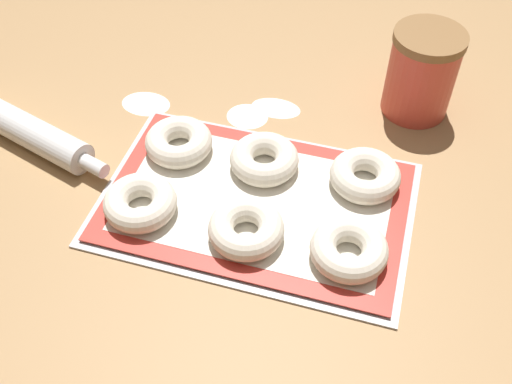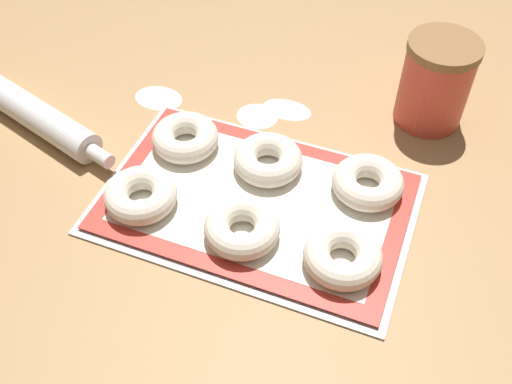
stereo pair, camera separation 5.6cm
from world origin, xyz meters
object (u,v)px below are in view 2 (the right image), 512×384
at_px(bagel_front_center, 242,228).
at_px(bagel_back_center, 268,160).
at_px(bagel_front_right, 343,256).
at_px(rolling_pin, 30,112).
at_px(baking_tray, 256,203).
at_px(bagel_front_left, 141,195).
at_px(flour_canister, 436,82).
at_px(bagel_back_left, 185,138).
at_px(bagel_back_right, 368,182).

height_order(bagel_front_center, bagel_back_center, same).
bearing_deg(bagel_front_right, rolling_pin, 170.28).
xyz_separation_m(bagel_front_center, bagel_back_center, (-0.01, 0.15, 0.00)).
relative_size(baking_tray, bagel_front_left, 4.31).
height_order(bagel_front_left, rolling_pin, rolling_pin).
distance_m(baking_tray, flour_canister, 0.40).
bearing_deg(bagel_back_center, baking_tray, -84.24).
xyz_separation_m(baking_tray, bagel_back_center, (-0.01, 0.08, 0.03)).
relative_size(baking_tray, bagel_back_left, 4.31).
xyz_separation_m(bagel_back_right, rolling_pin, (-0.63, -0.05, -0.00)).
height_order(bagel_back_left, flour_canister, flour_canister).
height_order(bagel_back_left, rolling_pin, rolling_pin).
bearing_deg(bagel_front_left, bagel_front_center, -0.89).
height_order(bagel_front_right, flour_canister, flour_canister).
relative_size(bagel_front_left, bagel_back_left, 1.00).
bearing_deg(bagel_back_left, bagel_front_center, -41.67).
relative_size(bagel_front_center, bagel_back_right, 1.00).
distance_m(bagel_front_right, bagel_back_right, 0.16).
relative_size(baking_tray, flour_canister, 3.07).
distance_m(bagel_front_left, bagel_back_left, 0.15).
bearing_deg(bagel_front_center, bagel_back_center, 95.38).
bearing_deg(bagel_front_left, baking_tray, 23.32).
bearing_deg(rolling_pin, bagel_front_right, -9.72).
xyz_separation_m(bagel_back_center, rolling_pin, (-0.46, -0.04, -0.00)).
bearing_deg(bagel_back_center, rolling_pin, -174.96).
distance_m(bagel_front_left, bagel_front_right, 0.34).
height_order(baking_tray, bagel_back_right, bagel_back_right).
distance_m(bagel_back_right, flour_canister, 0.25).
distance_m(flour_canister, rolling_pin, 0.75).
distance_m(bagel_front_right, bagel_back_left, 0.36).
bearing_deg(bagel_back_right, bagel_back_left, -177.94).
bearing_deg(bagel_front_center, flour_canister, 61.56).
bearing_deg(flour_canister, baking_tray, -124.68).
xyz_separation_m(bagel_front_right, bagel_back_left, (-0.33, 0.15, 0.00)).
bearing_deg(bagel_front_left, bagel_back_center, 42.53).
bearing_deg(flour_canister, bagel_back_right, -103.92).
relative_size(bagel_front_center, bagel_back_center, 1.00).
relative_size(bagel_back_center, flour_canister, 0.71).
distance_m(bagel_back_left, rolling_pin, 0.30).
relative_size(bagel_front_right, rolling_pin, 0.28).
xyz_separation_m(bagel_back_left, bagel_back_center, (0.16, 0.00, 0.00)).
bearing_deg(rolling_pin, bagel_back_left, 7.34).
distance_m(baking_tray, bagel_front_center, 0.08).
bearing_deg(baking_tray, rolling_pin, 175.53).
bearing_deg(bagel_front_left, flour_canister, 45.11).
height_order(bagel_front_left, bagel_back_center, same).
xyz_separation_m(bagel_back_right, flour_canister, (0.06, 0.24, 0.05)).
xyz_separation_m(bagel_back_center, bagel_back_right, (0.17, 0.01, 0.00)).
xyz_separation_m(bagel_front_left, bagel_front_right, (0.34, 0.00, 0.00)).
bearing_deg(bagel_back_right, flour_canister, 76.08).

